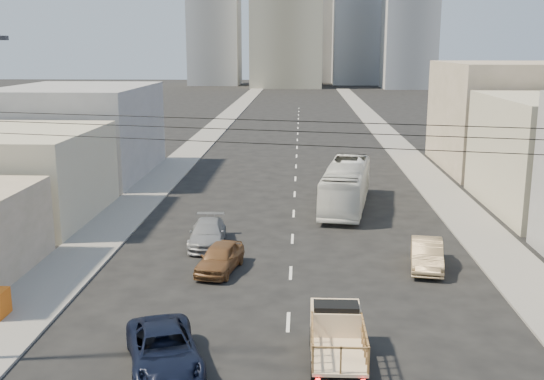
# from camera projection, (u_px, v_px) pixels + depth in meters

# --- Properties ---
(sidewalk_left) EXTENTS (3.50, 180.00, 0.12)m
(sidewalk_left) POSITION_uv_depth(u_px,v_px,m) (213.00, 131.00, 87.91)
(sidewalk_left) COLOR gray
(sidewalk_left) RESTS_ON ground
(sidewalk_right) EXTENTS (3.50, 180.00, 0.12)m
(sidewalk_right) POSITION_uv_depth(u_px,v_px,m) (384.00, 132.00, 86.85)
(sidewalk_right) COLOR gray
(sidewalk_right) RESTS_ON ground
(lane_dashes) EXTENTS (0.15, 104.00, 0.01)m
(lane_dashes) POSITION_uv_depth(u_px,v_px,m) (297.00, 152.00, 70.83)
(lane_dashes) COLOR silver
(lane_dashes) RESTS_ON ground
(flatbed_pickup) EXTENTS (1.95, 4.41, 1.90)m
(flatbed_pickup) POSITION_uv_depth(u_px,v_px,m) (337.00, 334.00, 23.42)
(flatbed_pickup) COLOR beige
(flatbed_pickup) RESTS_ON ground
(navy_pickup) EXTENTS (4.00, 5.79, 1.47)m
(navy_pickup) POSITION_uv_depth(u_px,v_px,m) (164.00, 350.00, 22.93)
(navy_pickup) COLOR black
(navy_pickup) RESTS_ON ground
(city_bus) EXTENTS (4.48, 11.89, 3.23)m
(city_bus) POSITION_uv_depth(u_px,v_px,m) (346.00, 186.00, 45.91)
(city_bus) COLOR silver
(city_bus) RESTS_ON ground
(sedan_brown) EXTENTS (2.50, 4.53, 1.46)m
(sedan_brown) POSITION_uv_depth(u_px,v_px,m) (220.00, 258.00, 32.97)
(sedan_brown) COLOR brown
(sedan_brown) RESTS_ON ground
(sedan_tan) EXTENTS (2.26, 4.74, 1.50)m
(sedan_tan) POSITION_uv_depth(u_px,v_px,m) (427.00, 254.00, 33.42)
(sedan_tan) COLOR #A2865F
(sedan_tan) RESTS_ON ground
(sedan_grey) EXTENTS (2.27, 5.03, 1.43)m
(sedan_grey) POSITION_uv_depth(u_px,v_px,m) (207.00, 233.00, 37.30)
(sedan_grey) COLOR gray
(sedan_grey) RESTS_ON ground
(overhead_wires) EXTENTS (23.01, 5.02, 0.72)m
(overhead_wires) POSITION_uv_depth(u_px,v_px,m) (285.00, 132.00, 18.67)
(overhead_wires) COLOR black
(overhead_wires) RESTS_ON ground
(bldg_right_far) EXTENTS (12.00, 16.00, 10.00)m
(bldg_right_far) POSITION_uv_depth(u_px,v_px,m) (508.00, 116.00, 60.06)
(bldg_right_far) COLOR gray
(bldg_right_far) RESTS_ON ground
(bldg_left_mid) EXTENTS (11.00, 12.00, 6.00)m
(bldg_left_mid) POSITION_uv_depth(u_px,v_px,m) (12.00, 175.00, 42.77)
(bldg_left_mid) COLOR #B4AB91
(bldg_left_mid) RESTS_ON ground
(bldg_left_far) EXTENTS (12.00, 16.00, 8.00)m
(bldg_left_far) POSITION_uv_depth(u_px,v_px,m) (79.00, 131.00, 57.18)
(bldg_left_far) COLOR gray
(bldg_left_far) RESTS_ON ground
(midrise_ne) EXTENTS (16.00, 16.00, 40.00)m
(midrise_ne) POSITION_uv_depth(u_px,v_px,m) (360.00, 18.00, 194.24)
(midrise_ne) COLOR gray
(midrise_ne) RESTS_ON ground
(midrise_nw) EXTENTS (15.00, 15.00, 34.00)m
(midrise_nw) POSITION_uv_depth(u_px,v_px,m) (215.00, 28.00, 192.00)
(midrise_nw) COLOR gray
(midrise_nw) RESTS_ON ground
(midrise_back) EXTENTS (18.00, 18.00, 44.00)m
(midrise_back) POSITION_uv_depth(u_px,v_px,m) (319.00, 14.00, 208.95)
(midrise_back) COLOR gray
(midrise_back) RESTS_ON ground
(midrise_east) EXTENTS (14.00, 14.00, 28.00)m
(midrise_east) POSITION_uv_depth(u_px,v_px,m) (409.00, 37.00, 175.53)
(midrise_east) COLOR gray
(midrise_east) RESTS_ON ground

